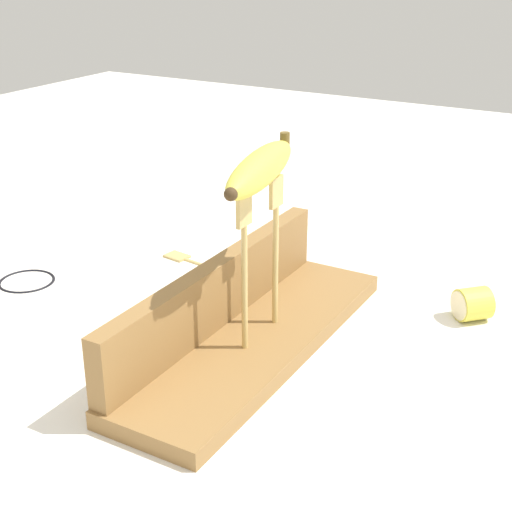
% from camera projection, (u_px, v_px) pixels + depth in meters
% --- Properties ---
extents(ground_plane, '(3.00, 3.00, 0.00)m').
position_uv_depth(ground_plane, '(256.00, 348.00, 0.90)').
color(ground_plane, white).
extents(wooden_board, '(0.45, 0.13, 0.02)m').
position_uv_depth(wooden_board, '(256.00, 341.00, 0.90)').
color(wooden_board, olive).
rests_on(wooden_board, ground).
extents(board_backstop, '(0.44, 0.02, 0.08)m').
position_uv_depth(board_backstop, '(217.00, 292.00, 0.90)').
color(board_backstop, olive).
rests_on(board_backstop, wooden_board).
extents(fork_stand_center, '(0.10, 0.01, 0.19)m').
position_uv_depth(fork_stand_center, '(261.00, 248.00, 0.85)').
color(fork_stand_center, tan).
rests_on(fork_stand_center, wooden_board).
extents(banana_raised_center, '(0.20, 0.08, 0.04)m').
position_uv_depth(banana_raised_center, '(261.00, 168.00, 0.81)').
color(banana_raised_center, '#DBD147').
rests_on(banana_raised_center, fork_stand_center).
extents(fork_fallen_far, '(0.04, 0.18, 0.01)m').
position_uv_depth(fork_fallen_far, '(198.00, 262.00, 1.13)').
color(fork_fallen_far, tan).
rests_on(fork_fallen_far, ground).
extents(banana_chunk_near, '(0.06, 0.06, 0.04)m').
position_uv_depth(banana_chunk_near, '(472.00, 304.00, 0.96)').
color(banana_chunk_near, '#DBD147').
rests_on(banana_chunk_near, ground).
extents(wire_coil, '(0.08, 0.08, 0.00)m').
position_uv_depth(wire_coil, '(27.00, 280.00, 1.08)').
color(wire_coil, black).
rests_on(wire_coil, ground).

